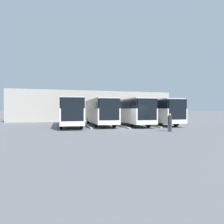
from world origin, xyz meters
TOP-DOWN VIEW (x-y plane):
  - ground_plane at (0.00, 0.00)m, footprint 600.00×600.00m
  - bus_0 at (-5.81, -5.51)m, footprint 3.36×11.95m
  - curb_divider_0 at (-3.87, -3.76)m, footprint 0.82×7.24m
  - bus_1 at (-1.93, -5.26)m, footprint 3.36×11.95m
  - curb_divider_1 at (-0.00, -3.52)m, footprint 0.82×7.24m
  - bus_2 at (1.94, -6.19)m, footprint 3.36×11.95m
  - curb_divider_2 at (3.87, -4.45)m, footprint 0.82×7.24m
  - bus_3 at (5.81, -5.59)m, footprint 3.36×11.95m
  - pedestrian at (-2.28, 3.53)m, footprint 0.53×0.53m
  - station_building at (0.00, -21.47)m, footprint 29.40×13.46m

SIDE VIEW (x-z plane):
  - ground_plane at x=0.00m, z-range 0.00..0.00m
  - curb_divider_0 at x=-3.87m, z-range 0.00..0.15m
  - curb_divider_1 at x=0.00m, z-range 0.00..0.15m
  - curb_divider_2 at x=3.87m, z-range 0.00..0.15m
  - pedestrian at x=-2.28m, z-range 0.06..1.75m
  - bus_0 at x=-5.81m, z-range 0.19..3.54m
  - bus_1 at x=-1.93m, z-range 0.19..3.54m
  - bus_2 at x=1.94m, z-range 0.19..3.54m
  - bus_3 at x=5.81m, z-range 0.19..3.54m
  - station_building at x=0.00m, z-range 0.03..5.41m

